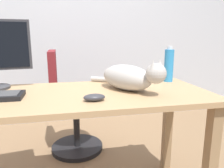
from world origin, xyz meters
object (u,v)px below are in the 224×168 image
at_px(computer_mouse, 94,97).
at_px(water_bottle, 169,65).
at_px(office_chair, 71,109).
at_px(cat, 129,77).

bearing_deg(computer_mouse, water_bottle, 32.43).
xyz_separation_m(computer_mouse, water_bottle, (0.58, 0.37, 0.10)).
relative_size(office_chair, computer_mouse, 8.60).
bearing_deg(office_chair, water_bottle, -37.44).
bearing_deg(office_chair, computer_mouse, -82.99).
bearing_deg(cat, office_chair, 115.46).
distance_m(office_chair, water_bottle, 0.98).
height_order(computer_mouse, water_bottle, water_bottle).
xyz_separation_m(office_chair, cat, (0.34, -0.72, 0.42)).
distance_m(computer_mouse, water_bottle, 0.69).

